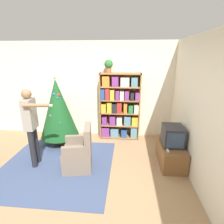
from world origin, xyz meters
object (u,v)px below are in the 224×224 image
at_px(bookshelf, 120,107).
at_px(christmas_tree, 58,109).
at_px(standing_person, 31,122).
at_px(potted_plant, 109,65).
at_px(armchair, 79,154).
at_px(television, 173,136).

distance_m(bookshelf, christmas_tree, 1.61).
relative_size(bookshelf, standing_person, 1.11).
relative_size(standing_person, potted_plant, 4.95).
bearing_deg(standing_person, potted_plant, 130.27).
relative_size(armchair, standing_person, 0.56).
height_order(armchair, potted_plant, potted_plant).
relative_size(bookshelf, potted_plant, 5.48).
height_order(television, armchair, armchair).
bearing_deg(television, armchair, -169.71).
distance_m(armchair, standing_person, 1.15).
height_order(christmas_tree, armchair, christmas_tree).
distance_m(bookshelf, television, 1.66).
relative_size(television, standing_person, 0.29).
bearing_deg(armchair, television, 89.92).
distance_m(christmas_tree, armchair, 1.45).
bearing_deg(standing_person, television, 89.95).
bearing_deg(standing_person, armchair, 81.38).
xyz_separation_m(bookshelf, armchair, (-0.74, -1.50, -0.57)).
distance_m(christmas_tree, standing_person, 1.00).
bearing_deg(potted_plant, christmas_tree, -159.02).
bearing_deg(potted_plant, armchair, -106.42).
height_order(bookshelf, standing_person, bookshelf).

